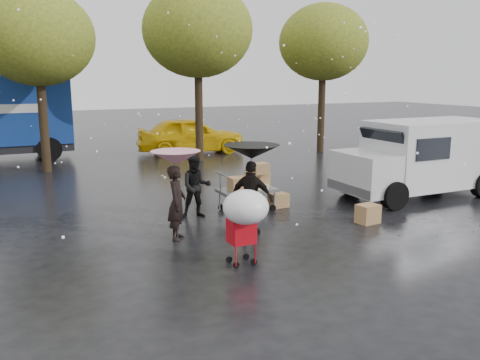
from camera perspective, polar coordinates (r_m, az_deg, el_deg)
name	(u,v)px	position (r m, az deg, el deg)	size (l,w,h in m)	color
ground	(253,234)	(11.39, 1.49, -6.12)	(90.00, 90.00, 0.00)	black
person_pink	(177,203)	(10.94, -7.10, -2.57)	(0.59, 0.39, 1.61)	black
person_middle	(196,187)	(12.62, -4.95, -0.74)	(0.76, 0.59, 1.56)	black
person_black	(251,198)	(11.14, 1.29, -2.08)	(0.97, 0.41, 1.66)	black
umbrella_pink	(176,158)	(10.74, -7.23, 2.45)	(1.05, 1.05, 1.93)	#4C4C4C
umbrella_black	(252,152)	(10.94, 1.32, 3.18)	(1.22, 1.22, 2.02)	#4C4C4C
vendor_cart	(250,183)	(13.20, 1.13, -0.38)	(1.52, 0.80, 1.27)	slate
shopping_cart	(245,211)	(9.21, 0.57, -3.52)	(0.84, 0.84, 1.46)	red
white_van	(422,157)	(15.72, 19.74, 2.49)	(4.91, 2.18, 2.20)	silver
box_ground_near	(368,214)	(12.57, 14.16, -3.70)	(0.50, 0.40, 0.45)	olive
box_ground_far	(278,200)	(13.71, 4.35, -2.27)	(0.48, 0.37, 0.37)	olive
yellow_taxi	(191,135)	(23.34, -5.55, 5.06)	(1.96, 4.86, 1.66)	#E7B70C
tree_row	(123,34)	(20.24, -12.97, 15.73)	(21.60, 4.40, 7.12)	black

